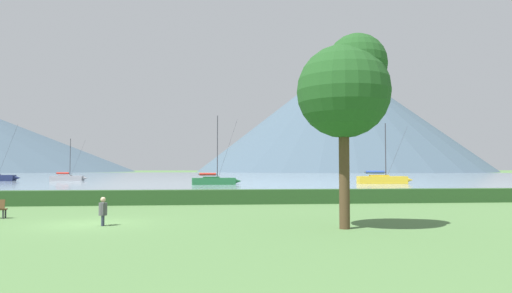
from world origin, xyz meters
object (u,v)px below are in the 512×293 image
person_seated_viewer (103,210)px  park_tree (346,86)px  sailboat_slip_3 (383,179)px  sailboat_slip_0 (214,180)px  sailboat_slip_6 (68,178)px

person_seated_viewer → park_tree: bearing=-23.9°
sailboat_slip_3 → park_tree: (-22.63, -54.25, 5.22)m
sailboat_slip_0 → park_tree: 53.42m
sailboat_slip_0 → sailboat_slip_3: sailboat_slip_0 is taller
sailboat_slip_0 → park_tree: sailboat_slip_0 is taller
sailboat_slip_0 → sailboat_slip_6: size_ratio=1.25×
sailboat_slip_0 → sailboat_slip_6: sailboat_slip_0 is taller
sailboat_slip_0 → person_seated_viewer: 51.12m
person_seated_viewer → park_tree: 11.78m
sailboat_slip_3 → sailboat_slip_6: size_ratio=1.16×
sailboat_slip_0 → park_tree: size_ratio=1.29×
sailboat_slip_3 → person_seated_viewer: sailboat_slip_3 is taller
sailboat_slip_0 → sailboat_slip_6: 38.77m
sailboat_slip_0 → sailboat_slip_3: (27.19, 1.29, 0.09)m
sailboat_slip_0 → sailboat_slip_3: 27.22m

